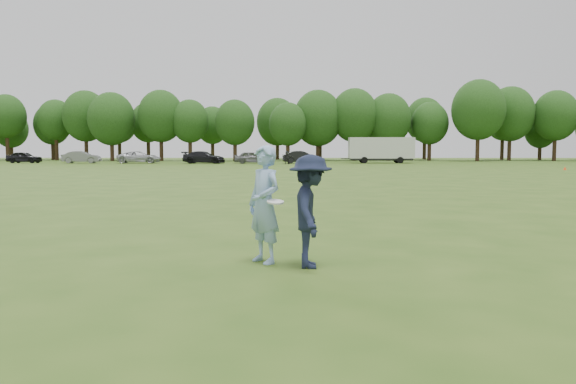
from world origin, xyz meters
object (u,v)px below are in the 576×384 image
(car_b, at_px, (81,157))
(car_d, at_px, (204,157))
(thrower, at_px, (264,204))
(car_f, at_px, (302,157))
(player_far_d, at_px, (287,157))
(car_e, at_px, (252,158))
(car_c, at_px, (139,157))
(defender, at_px, (311,211))
(field_cone, at_px, (565,168))
(car_a, at_px, (24,157))
(cargo_trailer, at_px, (381,149))

(car_b, relative_size, car_d, 0.88)
(thrower, distance_m, car_f, 59.59)
(player_far_d, xyz_separation_m, car_e, (-4.25, 2.06, -0.05))
(car_c, relative_size, car_e, 1.22)
(defender, relative_size, car_f, 0.38)
(car_d, bearing_deg, field_cone, -113.36)
(thrower, distance_m, car_d, 59.94)
(player_far_d, distance_m, car_b, 25.83)
(car_b, bearing_deg, car_f, -98.06)
(car_a, relative_size, field_cone, 14.14)
(player_far_d, relative_size, car_c, 0.30)
(car_d, relative_size, cargo_trailer, 0.57)
(car_b, bearing_deg, car_e, -101.49)
(car_a, distance_m, car_e, 29.11)
(player_far_d, distance_m, field_cone, 29.48)
(car_d, bearing_deg, car_e, -89.43)
(car_b, height_order, car_d, car_b)
(field_cone, bearing_deg, thrower, -120.84)
(player_far_d, xyz_separation_m, car_a, (-33.23, 4.71, -0.06))
(cargo_trailer, bearing_deg, car_f, -170.47)
(thrower, bearing_deg, cargo_trailer, 130.15)
(car_a, relative_size, car_e, 0.98)
(field_cone, xyz_separation_m, cargo_trailer, (-12.60, 21.71, 1.63))
(car_c, bearing_deg, cargo_trailer, -93.57)
(car_b, relative_size, field_cone, 15.21)
(car_f, height_order, cargo_trailer, cargo_trailer)
(thrower, relative_size, car_c, 0.36)
(defender, relative_size, car_c, 0.34)
(car_e, distance_m, car_f, 6.06)
(defender, bearing_deg, car_a, 29.68)
(car_c, bearing_deg, car_d, -104.35)
(cargo_trailer, bearing_deg, car_a, -179.74)
(defender, distance_m, field_cone, 45.98)
(car_b, bearing_deg, player_far_d, -105.34)
(thrower, height_order, car_e, thrower)
(defender, xyz_separation_m, car_c, (-19.82, 60.60, -0.15))
(car_f, relative_size, cargo_trailer, 0.52)
(field_cone, bearing_deg, car_d, 150.56)
(car_c, bearing_deg, car_b, 86.71)
(car_a, bearing_deg, field_cone, -108.39)
(car_c, bearing_deg, car_e, -102.95)
(car_f, distance_m, cargo_trailer, 10.12)
(car_b, xyz_separation_m, car_d, (15.39, -1.02, -0.00))
(player_far_d, height_order, car_a, player_far_d)
(car_e, bearing_deg, car_c, 82.70)
(defender, xyz_separation_m, cargo_trailer, (10.27, 61.59, 0.88))
(car_e, bearing_deg, car_b, 85.90)
(field_cone, distance_m, cargo_trailer, 25.15)
(car_a, relative_size, car_b, 0.93)
(defender, bearing_deg, car_d, 11.29)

